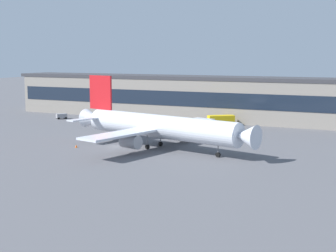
# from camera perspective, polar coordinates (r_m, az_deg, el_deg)

# --- Properties ---
(ground_plane) EXTENTS (600.00, 600.00, 0.00)m
(ground_plane) POSITION_cam_1_polar(r_m,az_deg,el_deg) (122.87, -5.84, -2.35)
(ground_plane) COLOR #56565B
(terminal_building) EXTENTS (150.09, 15.52, 15.13)m
(terminal_building) POSITION_cam_1_polar(r_m,az_deg,el_deg) (173.40, 4.14, 3.25)
(terminal_building) COLOR gray
(terminal_building) RESTS_ON ground_plane
(airliner) EXTENTS (51.94, 44.42, 17.06)m
(airliner) POSITION_cam_1_polar(r_m,az_deg,el_deg) (119.06, -1.17, -0.03)
(airliner) COLOR silver
(airliner) RESTS_ON ground_plane
(follow_me_car) EXTENTS (3.73, 4.78, 1.85)m
(follow_me_car) POSITION_cam_1_polar(r_m,az_deg,el_deg) (156.97, 0.73, 0.38)
(follow_me_car) COLOR white
(follow_me_car) RESTS_ON ground_plane
(baggage_tug) EXTENTS (3.74, 4.09, 1.85)m
(baggage_tug) POSITION_cam_1_polar(r_m,az_deg,el_deg) (179.12, -12.13, 1.16)
(baggage_tug) COLOR gray
(baggage_tug) RESTS_ON ground_plane
(fuel_truck) EXTENTS (8.35, 7.36, 3.35)m
(fuel_truck) POSITION_cam_1_polar(r_m,az_deg,el_deg) (158.65, 6.18, 0.70)
(fuel_truck) COLOR yellow
(fuel_truck) RESTS_ON ground_plane
(traffic_cone_0) EXTENTS (0.58, 0.58, 0.72)m
(traffic_cone_0) POSITION_cam_1_polar(r_m,az_deg,el_deg) (122.77, -10.52, -2.29)
(traffic_cone_0) COLOR #F2590C
(traffic_cone_0) RESTS_ON ground_plane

